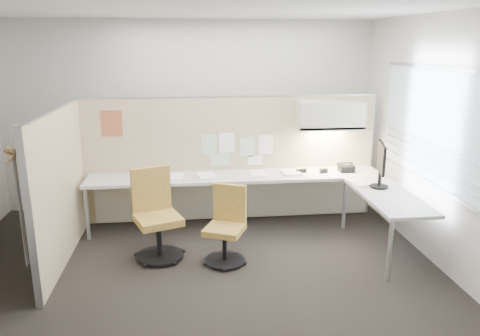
{
  "coord_description": "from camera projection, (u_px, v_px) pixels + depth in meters",
  "views": [
    {
      "loc": [
        -0.03,
        -4.78,
        2.47
      ],
      "look_at": [
        0.6,
        0.8,
        0.96
      ],
      "focal_mm": 35.0,
      "sensor_mm": 36.0,
      "label": 1
    }
  ],
  "objects": [
    {
      "name": "floor",
      "position": [
        195.0,
        271.0,
        5.24
      ],
      "size": [
        5.5,
        4.5,
        0.01
      ],
      "primitive_type": "cube",
      "color": "black",
      "rests_on": "ground"
    },
    {
      "name": "ceiling",
      "position": [
        188.0,
        6.0,
        4.51
      ],
      "size": [
        5.5,
        4.5,
        0.01
      ],
      "primitive_type": "cube",
      "color": "white",
      "rests_on": "wall_back"
    },
    {
      "name": "wall_back",
      "position": [
        190.0,
        116.0,
        7.03
      ],
      "size": [
        5.5,
        0.02,
        2.8
      ],
      "primitive_type": "cube",
      "color": "beige",
      "rests_on": "ground"
    },
    {
      "name": "wall_front",
      "position": [
        197.0,
        233.0,
        2.71
      ],
      "size": [
        5.5,
        0.02,
        2.8
      ],
      "primitive_type": "cube",
      "color": "beige",
      "rests_on": "ground"
    },
    {
      "name": "wall_right",
      "position": [
        441.0,
        142.0,
        5.17
      ],
      "size": [
        0.02,
        4.5,
        2.8
      ],
      "primitive_type": "cube",
      "color": "beige",
      "rests_on": "ground"
    },
    {
      "name": "window_pane",
      "position": [
        441.0,
        129.0,
        5.13
      ],
      "size": [
        0.01,
        2.8,
        1.3
      ],
      "primitive_type": "cube",
      "color": "#919AA8",
      "rests_on": "wall_right"
    },
    {
      "name": "partition_back",
      "position": [
        230.0,
        159.0,
        6.6
      ],
      "size": [
        4.1,
        0.06,
        1.75
      ],
      "primitive_type": "cube",
      "color": "tan",
      "rests_on": "floor"
    },
    {
      "name": "partition_left",
      "position": [
        60.0,
        187.0,
        5.33
      ],
      "size": [
        0.06,
        2.2,
        1.75
      ],
      "primitive_type": "cube",
      "color": "tan",
      "rests_on": "floor"
    },
    {
      "name": "desk",
      "position": [
        262.0,
        187.0,
        6.26
      ],
      "size": [
        4.0,
        2.07,
        0.73
      ],
      "color": "beige",
      "rests_on": "floor"
    },
    {
      "name": "overhead_bin",
      "position": [
        330.0,
        115.0,
        6.38
      ],
      "size": [
        0.9,
        0.36,
        0.38
      ],
      "primitive_type": "cube",
      "color": "beige",
      "rests_on": "partition_back"
    },
    {
      "name": "task_light_strip",
      "position": [
        329.0,
        130.0,
        6.44
      ],
      "size": [
        0.6,
        0.06,
        0.02
      ],
      "primitive_type": "cube",
      "color": "#FFEABF",
      "rests_on": "overhead_bin"
    },
    {
      "name": "pinned_papers",
      "position": [
        236.0,
        149.0,
        6.54
      ],
      "size": [
        1.01,
        0.0,
        0.47
      ],
      "color": "#8CBF8C",
      "rests_on": "partition_back"
    },
    {
      "name": "poster",
      "position": [
        112.0,
        124.0,
        6.26
      ],
      "size": [
        0.28,
        0.0,
        0.35
      ],
      "primitive_type": "cube",
      "color": "#FF5D20",
      "rests_on": "partition_back"
    },
    {
      "name": "chair_left",
      "position": [
        156.0,
        217.0,
        5.47
      ],
      "size": [
        0.63,
        0.64,
        1.04
      ],
      "rotation": [
        0.0,
        0.0,
        0.36
      ],
      "color": "black",
      "rests_on": "floor"
    },
    {
      "name": "chair_right",
      "position": [
        226.0,
        228.0,
        5.37
      ],
      "size": [
        0.54,
        0.55,
        0.88
      ],
      "rotation": [
        0.0,
        0.0,
        -0.41
      ],
      "color": "black",
      "rests_on": "floor"
    },
    {
      "name": "monitor",
      "position": [
        381.0,
        162.0,
        5.71
      ],
      "size": [
        0.22,
        0.52,
        0.56
      ],
      "rotation": [
        0.0,
        0.0,
        1.3
      ],
      "color": "black",
      "rests_on": "desk"
    },
    {
      "name": "phone",
      "position": [
        346.0,
        168.0,
        6.51
      ],
      "size": [
        0.21,
        0.2,
        0.12
      ],
      "rotation": [
        0.0,
        0.0,
        -0.0
      ],
      "color": "black",
      "rests_on": "desk"
    },
    {
      "name": "stapler",
      "position": [
        301.0,
        171.0,
        6.45
      ],
      "size": [
        0.14,
        0.06,
        0.05
      ],
      "primitive_type": "cube",
      "rotation": [
        0.0,
        0.0,
        0.13
      ],
      "color": "black",
      "rests_on": "desk"
    },
    {
      "name": "tape_dispenser",
      "position": [
        324.0,
        171.0,
        6.44
      ],
      "size": [
        0.11,
        0.08,
        0.06
      ],
      "primitive_type": "cube",
      "rotation": [
        0.0,
        0.0,
        0.23
      ],
      "color": "black",
      "rests_on": "desk"
    },
    {
      "name": "coat_hook",
      "position": [
        16.0,
        163.0,
        4.22
      ],
      "size": [
        0.18,
        0.45,
        1.35
      ],
      "color": "silver",
      "rests_on": "partition_left"
    },
    {
      "name": "paper_stack_0",
      "position": [
        174.0,
        177.0,
        6.22
      ],
      "size": [
        0.28,
        0.33,
        0.02
      ],
      "primitive_type": "cube",
      "rotation": [
        0.0,
        0.0,
        -0.17
      ],
      "color": "white",
      "rests_on": "desk"
    },
    {
      "name": "paper_stack_1",
      "position": [
        207.0,
        176.0,
        6.21
      ],
      "size": [
        0.29,
        0.34,
        0.04
      ],
      "primitive_type": "cube",
      "rotation": [
        0.0,
        0.0,
        0.2
      ],
      "color": "white",
      "rests_on": "desk"
    },
    {
      "name": "paper_stack_2",
      "position": [
        258.0,
        174.0,
        6.38
      ],
      "size": [
        0.25,
        0.32,
        0.02
      ],
      "primitive_type": "cube",
      "rotation": [
        0.0,
        0.0,
        0.07
      ],
      "color": "white",
      "rests_on": "desk"
    },
    {
      "name": "paper_stack_3",
      "position": [
        291.0,
        173.0,
        6.4
      ],
      "size": [
        0.26,
        0.32,
        0.03
      ],
      "primitive_type": "cube",
      "rotation": [
        0.0,
        0.0,
        0.12
      ],
      "color": "white",
      "rests_on": "desk"
    },
    {
      "name": "paper_stack_4",
      "position": [
        360.0,
        183.0,
        5.96
      ],
      "size": [
        0.29,
        0.34,
        0.02
      ],
      "primitive_type": "cube",
      "rotation": [
        0.0,
        0.0,
        0.23
      ],
      "color": "white",
      "rests_on": "desk"
    }
  ]
}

